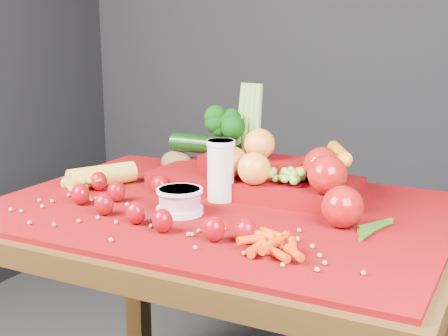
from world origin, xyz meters
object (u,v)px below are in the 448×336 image
at_px(milk_glass, 221,168).
at_px(table, 220,249).
at_px(produce_mound, 267,170).
at_px(yogurt_bowl, 180,200).

bearing_deg(milk_glass, table, -64.36).
bearing_deg(milk_glass, produce_mound, 52.99).
bearing_deg(yogurt_bowl, table, 59.32).
xyz_separation_m(table, produce_mound, (0.05, 0.15, 0.17)).
relative_size(milk_glass, produce_mound, 0.24).
height_order(table, milk_glass, milk_glass).
bearing_deg(produce_mound, yogurt_bowl, -114.52).
height_order(milk_glass, yogurt_bowl, milk_glass).
distance_m(table, produce_mound, 0.23).
bearing_deg(yogurt_bowl, milk_glass, 76.65).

